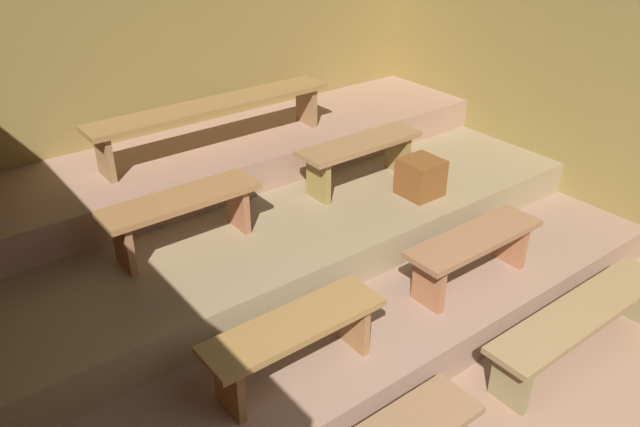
% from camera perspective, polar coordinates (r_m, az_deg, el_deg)
% --- Properties ---
extents(ground, '(6.07, 5.29, 0.08)m').
position_cam_1_polar(ground, '(4.88, 1.65, -9.72)').
color(ground, '#916C54').
extents(wall_back, '(6.07, 0.06, 2.69)m').
position_cam_1_polar(wall_back, '(5.98, -12.37, 12.18)').
color(wall_back, olive).
rests_on(wall_back, ground).
extents(wall_right, '(0.06, 5.29, 2.69)m').
position_cam_1_polar(wall_right, '(6.11, 22.02, 11.11)').
color(wall_right, olive).
rests_on(wall_right, ground).
extents(platform_lower, '(5.27, 3.23, 0.29)m').
position_cam_1_polar(platform_lower, '(5.18, -2.75, -4.64)').
color(platform_lower, '#8C6C58').
rests_on(platform_lower, ground).
extents(platform_middle, '(5.27, 2.34, 0.29)m').
position_cam_1_polar(platform_middle, '(5.35, -5.59, 0.09)').
color(platform_middle, '#8D7855').
rests_on(platform_middle, platform_lower).
extents(platform_upper, '(5.27, 1.13, 0.29)m').
position_cam_1_polar(platform_upper, '(5.69, -9.03, 5.00)').
color(platform_upper, '#9C755F').
rests_on(platform_upper, platform_middle).
extents(bench_floor_right, '(1.70, 0.34, 0.41)m').
position_cam_1_polar(bench_floor_right, '(4.66, 22.67, -8.78)').
color(bench_floor_right, olive).
rests_on(bench_floor_right, ground).
extents(bench_lower_left, '(1.15, 0.34, 0.41)m').
position_cam_1_polar(bench_lower_left, '(3.75, -2.31, -10.97)').
color(bench_lower_left, olive).
rests_on(bench_lower_left, platform_lower).
extents(bench_lower_right, '(1.15, 0.34, 0.41)m').
position_cam_1_polar(bench_lower_right, '(4.67, 13.83, -2.97)').
color(bench_lower_right, '#8E603F').
rests_on(bench_lower_right, platform_lower).
extents(bench_middle_left, '(1.14, 0.34, 0.41)m').
position_cam_1_polar(bench_middle_left, '(4.53, -12.46, 0.42)').
color(bench_middle_left, olive).
rests_on(bench_middle_left, platform_middle).
extents(bench_middle_right, '(1.14, 0.34, 0.41)m').
position_cam_1_polar(bench_middle_right, '(5.35, 3.69, 5.64)').
color(bench_middle_right, olive).
rests_on(bench_middle_right, platform_middle).
extents(bench_upper_center, '(2.18, 0.34, 0.41)m').
position_cam_1_polar(bench_upper_center, '(5.42, -9.64, 9.20)').
color(bench_upper_center, olive).
rests_on(bench_upper_center, platform_upper).
extents(wooden_crate_middle, '(0.31, 0.31, 0.31)m').
position_cam_1_polar(wooden_crate_middle, '(5.30, 9.14, 3.28)').
color(wooden_crate_middle, brown).
rests_on(wooden_crate_middle, platform_middle).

